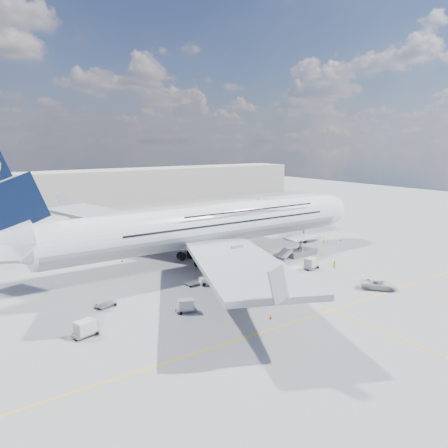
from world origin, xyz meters
TOP-DOWN VIEW (x-y plane):
  - ground at (0.00, 0.00)m, footprint 300.00×300.00m
  - taxi_line_main at (0.00, 0.00)m, footprint 0.25×220.00m
  - taxi_line_cross at (0.00, -20.00)m, footprint 120.00×0.25m
  - taxi_line_diag at (14.00, 10.00)m, footprint 14.16×99.06m
  - airliner at (0.26, 10.00)m, footprint 77.26×79.15m
  - jet_bridge at (29.81, 20.94)m, footprint 18.80×12.10m
  - cargo_loader at (16.82, 2.89)m, footprint 8.53×3.20m
  - terminal at (0.00, 95.00)m, footprint 180.00×16.00m
  - tree_line at (40.00, 140.00)m, footprint 160.00×6.00m
  - dolly_row_a at (-23.96, -1.64)m, footprint 3.07×2.35m
  - dolly_row_b at (-15.96, -9.40)m, footprint 3.03×2.28m
  - dolly_row_c at (-9.34, -0.67)m, footprint 2.83×1.53m
  - dolly_back at (-29.13, -9.17)m, footprint 3.27×2.31m
  - dolly_nose_far at (4.97, -7.89)m, footprint 3.55×2.10m
  - dolly_nose_near at (11.89, -4.85)m, footprint 3.40×2.52m
  - baggage_tug at (-7.66, -1.65)m, footprint 2.60×1.64m
  - catering_truck_inner at (-2.01, 24.69)m, footprint 6.11×3.55m
  - catering_truck_outer at (-11.56, 46.55)m, footprint 7.78×3.65m
  - service_van at (12.49, -18.35)m, footprint 5.30×5.72m
  - crew_nose at (27.76, 6.66)m, footprint 0.76×0.59m
  - crew_loader at (15.10, -7.48)m, footprint 0.94×0.86m
  - crew_wing at (-5.39, -6.67)m, footprint 0.83×1.22m
  - crew_van at (14.93, -3.37)m, footprint 0.86×1.05m
  - crew_tug at (0.52, -5.36)m, footprint 1.31×0.78m
  - cone_nose at (33.45, 6.78)m, footprint 0.38×0.38m
  - cone_wing_left_inner at (-13.55, 18.44)m, footprint 0.47×0.47m
  - cone_wing_left_outer at (-9.30, 30.69)m, footprint 0.42×0.42m
  - cone_wing_right_inner at (-3.79, -4.57)m, footprint 0.41×0.41m
  - cone_wing_right_outer at (-8.36, -17.57)m, footprint 0.43×0.43m

SIDE VIEW (x-z plane):
  - ground at x=0.00m, z-range 0.00..0.00m
  - taxi_line_main at x=0.00m, z-range 0.00..0.01m
  - taxi_line_cross at x=0.00m, z-range 0.00..0.01m
  - taxi_line_diag at x=14.00m, z-range 0.00..0.01m
  - cone_nose at x=33.45m, z-range -0.01..0.47m
  - cone_wing_right_inner at x=-3.79m, z-range -0.01..0.51m
  - cone_wing_left_outer at x=-9.30m, z-range -0.01..0.53m
  - cone_wing_right_outer at x=-8.36m, z-range -0.01..0.53m
  - cone_wing_left_inner at x=-13.55m, z-range -0.01..0.59m
  - dolly_row_a at x=-23.96m, z-range 0.11..0.51m
  - dolly_row_c at x=-9.34m, z-range 0.11..0.53m
  - baggage_tug at x=-7.66m, z-range -0.09..1.42m
  - service_van at x=12.49m, z-range 0.00..1.49m
  - crew_loader at x=15.10m, z-range 0.00..1.56m
  - crew_nose at x=27.76m, z-range 0.00..1.83m
  - dolly_row_b at x=-15.96m, z-range 0.06..1.78m
  - crew_van at x=14.93m, z-range 0.00..1.85m
  - crew_wing at x=-5.39m, z-range 0.00..1.93m
  - crew_tug at x=0.52m, z-range 0.00..1.99m
  - dolly_back at x=-29.13m, z-range 0.07..1.94m
  - dolly_nose_near at x=11.89m, z-range 0.07..2.00m
  - dolly_nose_far at x=4.97m, z-range 0.08..2.24m
  - cargo_loader at x=16.82m, z-range -0.59..3.09m
  - catering_truck_inner at x=-2.01m, z-range -0.10..3.32m
  - catering_truck_outer at x=-11.56m, z-range -0.16..4.33m
  - tree_line at x=40.00m, z-range 0.00..8.00m
  - terminal at x=0.00m, z-range 0.00..12.00m
  - jet_bridge at x=29.81m, z-range 2.60..11.10m
  - airliner at x=0.26m, z-range -4.98..18.72m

